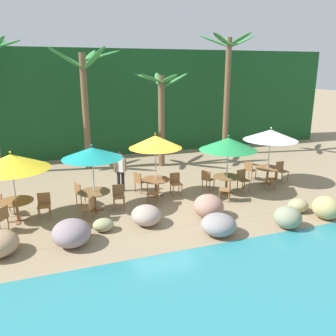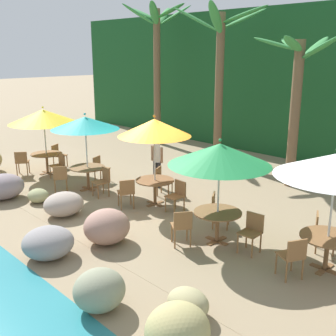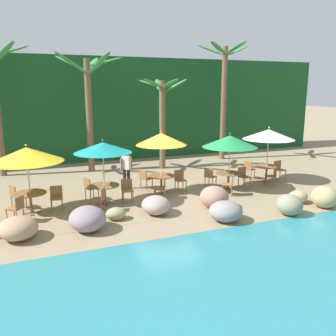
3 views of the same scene
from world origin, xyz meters
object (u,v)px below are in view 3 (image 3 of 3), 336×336
at_px(chair_yellow_inland, 16,195).
at_px(chair_orange_seaward, 180,179).
at_px(chair_teal_seaward, 127,189).
at_px(palm_tree_third, 162,109).
at_px(chair_yellow_left, 17,207).
at_px(umbrella_green, 230,141).
at_px(chair_teal_inland, 90,187).
at_px(dining_table_yellow, 30,196).
at_px(chair_orange_inland, 145,178).
at_px(umbrella_orange, 161,139).
at_px(palm_tree_second, 89,95).
at_px(dining_table_orange, 161,178).
at_px(chair_teal_left, 100,198).
at_px(waiter_in_white, 126,166).
at_px(chair_green_seaward, 243,175).
at_px(chair_white_seaward, 279,168).
at_px(umbrella_white, 269,134).
at_px(umbrella_yellow, 27,155).
at_px(palm_tree_fourth, 224,85).
at_px(dining_table_white, 267,169).
at_px(chair_orange_left, 162,186).
at_px(dining_table_green, 229,176).
at_px(chair_white_left, 272,175).
at_px(chair_green_inland, 210,176).
at_px(chair_yellow_seaward, 56,196).
at_px(dining_table_teal, 104,188).
at_px(umbrella_teal, 103,148).

xyz_separation_m(chair_yellow_inland, chair_orange_seaward, (6.38, -0.01, 0.00)).
relative_size(chair_teal_seaward, palm_tree_third, 0.18).
bearing_deg(chair_teal_seaward, chair_yellow_left, -168.99).
bearing_deg(chair_yellow_inland, umbrella_green, -4.69).
bearing_deg(chair_teal_inland, chair_yellow_left, -149.48).
distance_m(dining_table_yellow, chair_orange_inland, 4.79).
height_order(umbrella_orange, palm_tree_second, palm_tree_second).
relative_size(chair_teal_seaward, dining_table_orange, 0.79).
bearing_deg(chair_teal_left, waiter_in_white, 56.95).
height_order(chair_green_seaward, chair_white_seaward, same).
bearing_deg(umbrella_orange, chair_teal_inland, 177.39).
bearing_deg(umbrella_white, chair_white_seaward, 11.09).
bearing_deg(chair_orange_seaward, palm_tree_second, 118.56).
xyz_separation_m(chair_orange_seaward, palm_tree_third, (0.87, 4.34, 2.63)).
bearing_deg(chair_orange_seaward, umbrella_yellow, -173.27).
bearing_deg(palm_tree_fourth, dining_table_white, -99.27).
bearing_deg(chair_teal_inland, dining_table_yellow, -160.07).
xyz_separation_m(chair_orange_left, dining_table_green, (3.10, 0.18, 0.10)).
bearing_deg(chair_orange_seaward, chair_yellow_inland, 179.87).
relative_size(dining_table_green, umbrella_white, 0.43).
bearing_deg(chair_teal_inland, chair_orange_inland, 13.46).
bearing_deg(umbrella_yellow, umbrella_green, 0.20).
height_order(dining_table_yellow, chair_teal_inland, chair_teal_inland).
xyz_separation_m(chair_green_seaward, chair_white_left, (1.23, -0.41, 0.00)).
relative_size(palm_tree_third, palm_tree_fourth, 0.70).
distance_m(umbrella_yellow, dining_table_orange, 5.30).
bearing_deg(dining_table_orange, chair_green_inland, 1.04).
bearing_deg(chair_orange_seaward, chair_yellow_seaward, -172.21).
height_order(chair_yellow_inland, palm_tree_second, palm_tree_second).
bearing_deg(dining_table_green, dining_table_white, 13.15).
bearing_deg(waiter_in_white, chair_yellow_seaward, -149.64).
bearing_deg(dining_table_teal, chair_teal_seaward, -1.73).
xyz_separation_m(umbrella_orange, chair_orange_left, (-0.29, -0.80, -1.72)).
distance_m(chair_orange_inland, palm_tree_fourth, 9.01).
relative_size(chair_yellow_left, palm_tree_third, 0.18).
relative_size(chair_orange_seaward, umbrella_white, 0.34).
bearing_deg(palm_tree_third, dining_table_orange, -111.44).
height_order(chair_orange_seaward, dining_table_white, chair_orange_seaward).
distance_m(umbrella_teal, dining_table_teal, 1.53).
height_order(chair_yellow_seaward, chair_yellow_left, same).
distance_m(dining_table_orange, dining_table_white, 5.17).
bearing_deg(chair_teal_seaward, dining_table_green, 0.24).
height_order(chair_yellow_left, chair_white_left, same).
height_order(chair_yellow_left, chair_green_inland, same).
bearing_deg(palm_tree_fourth, umbrella_teal, -144.35).
height_order(chair_teal_left, dining_table_orange, chair_teal_left).
height_order(dining_table_green, chair_green_inland, chair_green_inland).
distance_m(umbrella_yellow, umbrella_orange, 5.10).
relative_size(chair_yellow_left, umbrella_orange, 0.34).
height_order(chair_teal_seaward, chair_white_seaward, same).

